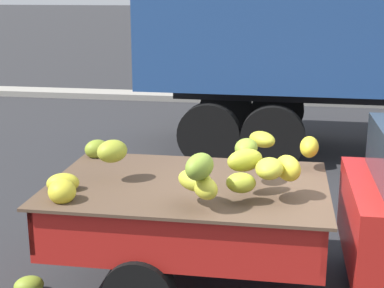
# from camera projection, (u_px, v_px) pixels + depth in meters

# --- Properties ---
(curb_strip) EXTENTS (80.00, 0.80, 0.16)m
(curb_strip) POSITION_uv_depth(u_px,v_px,m) (302.00, 100.00, 15.36)
(curb_strip) COLOR gray
(curb_strip) RESTS_ON ground
(fallen_banana_bunch_near_tailgate) EXTENTS (0.37, 0.35, 0.18)m
(fallen_banana_bunch_near_tailgate) POSITION_uv_depth(u_px,v_px,m) (29.00, 286.00, 5.70)
(fallen_banana_bunch_near_tailgate) COLOR olive
(fallen_banana_bunch_near_tailgate) RESTS_ON ground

